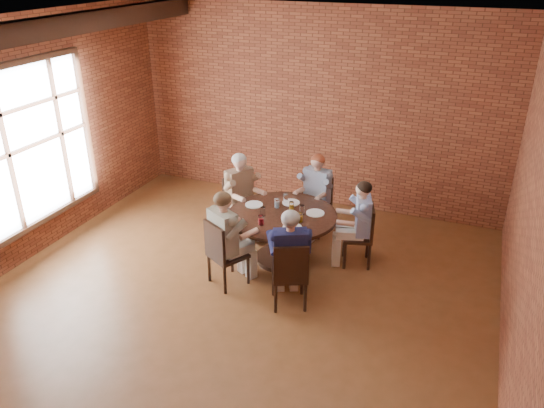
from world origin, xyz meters
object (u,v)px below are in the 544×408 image
at_px(diner_b, 315,195).
at_px(diner_d, 227,239).
at_px(chair_d, 222,252).
at_px(smartphone, 286,230).
at_px(diner_c, 242,196).
at_px(diner_a, 358,224).
at_px(chair_e, 290,273).
at_px(chair_c, 239,203).
at_px(dining_table, 282,228).
at_px(diner_e, 290,258).
at_px(chair_a, 363,233).
at_px(chair_b, 317,202).

bearing_deg(diner_b, diner_d, -99.26).
distance_m(chair_d, smartphone, 0.90).
relative_size(diner_c, smartphone, 9.49).
xyz_separation_m(diner_a, chair_e, (-0.52, -1.36, -0.13)).
xyz_separation_m(diner_b, chair_c, (-1.12, -0.45, -0.14)).
xyz_separation_m(dining_table, chair_c, (-0.95, 0.54, -0.02)).
distance_m(dining_table, diner_b, 1.01).
bearing_deg(diner_e, diner_a, -139.34).
bearing_deg(diner_a, diner_e, -40.28).
distance_m(chair_c, diner_e, 2.08).
distance_m(chair_a, diner_e, 1.46).
height_order(dining_table, diner_a, diner_a).
distance_m(diner_b, diner_e, 1.99).
bearing_deg(chair_a, chair_d, -68.99).
distance_m(chair_e, diner_e, 0.18).
bearing_deg(chair_b, smartphone, -78.62).
xyz_separation_m(chair_c, diner_c, (0.08, -0.04, 0.16)).
xyz_separation_m(chair_c, diner_d, (0.49, -1.37, 0.17)).
distance_m(chair_b, smartphone, 1.54).
xyz_separation_m(chair_c, diner_e, (1.42, -1.51, 0.16)).
bearing_deg(dining_table, diner_d, -118.99).
bearing_deg(chair_b, chair_c, -144.97).
xyz_separation_m(chair_b, chair_c, (-1.14, -0.53, 0.01)).
relative_size(diner_c, diner_d, 0.99).
bearing_deg(chair_d, diner_c, -46.41).
relative_size(chair_e, diner_e, 0.70).
bearing_deg(smartphone, dining_table, 122.31).
bearing_deg(dining_table, chair_d, -118.99).
distance_m(chair_b, diner_b, 0.17).
xyz_separation_m(diner_c, chair_d, (0.37, -1.41, -0.16)).
bearing_deg(chair_e, chair_d, -33.56).
bearing_deg(diner_d, chair_d, 90.00).
height_order(diner_a, diner_b, diner_b).
xyz_separation_m(dining_table, diner_d, (-0.46, -0.83, 0.15)).
relative_size(chair_a, chair_c, 0.96).
xyz_separation_m(chair_d, diner_d, (0.04, 0.08, 0.17)).
bearing_deg(diner_c, chair_d, -135.73).
height_order(chair_c, diner_c, diner_c).
bearing_deg(diner_a, diner_d, -69.22).
bearing_deg(dining_table, chair_b, 80.04).
height_order(chair_b, chair_d, chair_d).
relative_size(diner_a, chair_d, 1.35).
distance_m(diner_a, smartphone, 1.11).
bearing_deg(smartphone, diner_c, 144.79).
bearing_deg(chair_d, chair_b, -80.28).
distance_m(diner_a, chair_c, 2.00).
distance_m(diner_c, chair_d, 1.47).
xyz_separation_m(diner_e, smartphone, (-0.24, 0.53, 0.08)).
height_order(diner_b, diner_c, diner_c).
relative_size(dining_table, diner_a, 1.21).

